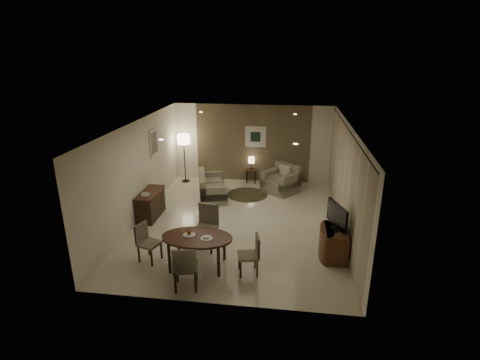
# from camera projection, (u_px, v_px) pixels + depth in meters

# --- Properties ---
(room_shell) EXTENTS (5.50, 7.00, 2.70)m
(room_shell) POSITION_uv_depth(u_px,v_px,m) (241.00, 171.00, 10.17)
(room_shell) COLOR beige
(room_shell) RESTS_ON ground
(taupe_accent) EXTENTS (3.96, 0.03, 2.70)m
(taupe_accent) POSITION_uv_depth(u_px,v_px,m) (253.00, 144.00, 13.05)
(taupe_accent) COLOR brown
(taupe_accent) RESTS_ON wall_back
(curtain_wall) EXTENTS (0.08, 6.70, 2.58)m
(curtain_wall) POSITION_uv_depth(u_px,v_px,m) (344.00, 181.00, 9.47)
(curtain_wall) COLOR beige
(curtain_wall) RESTS_ON wall_right
(curtain_rod) EXTENTS (0.03, 6.80, 0.03)m
(curtain_rod) POSITION_uv_depth(u_px,v_px,m) (349.00, 130.00, 9.03)
(curtain_rod) COLOR black
(curtain_rod) RESTS_ON wall_right
(art_back_frame) EXTENTS (0.72, 0.03, 0.72)m
(art_back_frame) POSITION_uv_depth(u_px,v_px,m) (256.00, 137.00, 12.93)
(art_back_frame) COLOR silver
(art_back_frame) RESTS_ON wall_back
(art_back_canvas) EXTENTS (0.34, 0.01, 0.34)m
(art_back_canvas) POSITION_uv_depth(u_px,v_px,m) (255.00, 137.00, 12.92)
(art_back_canvas) COLOR black
(art_back_canvas) RESTS_ON wall_back
(art_left_frame) EXTENTS (0.03, 0.60, 0.80)m
(art_left_frame) POSITION_uv_depth(u_px,v_px,m) (154.00, 143.00, 11.09)
(art_left_frame) COLOR silver
(art_left_frame) RESTS_ON wall_left
(art_left_canvas) EXTENTS (0.01, 0.46, 0.64)m
(art_left_canvas) POSITION_uv_depth(u_px,v_px,m) (154.00, 143.00, 11.09)
(art_left_canvas) COLOR gray
(art_left_canvas) RESTS_ON wall_left
(downlight_nl) EXTENTS (0.10, 0.10, 0.01)m
(downlight_nl) POSITION_uv_depth(u_px,v_px,m) (161.00, 140.00, 7.85)
(downlight_nl) COLOR white
(downlight_nl) RESTS_ON ceiling
(downlight_nr) EXTENTS (0.10, 0.10, 0.01)m
(downlight_nr) POSITION_uv_depth(u_px,v_px,m) (296.00, 144.00, 7.49)
(downlight_nr) COLOR white
(downlight_nr) RESTS_ON ceiling
(downlight_fl) EXTENTS (0.10, 0.10, 0.01)m
(downlight_fl) POSITION_uv_depth(u_px,v_px,m) (201.00, 112.00, 11.21)
(downlight_fl) COLOR white
(downlight_fl) RESTS_ON ceiling
(downlight_fr) EXTENTS (0.10, 0.10, 0.01)m
(downlight_fr) POSITION_uv_depth(u_px,v_px,m) (295.00, 114.00, 10.85)
(downlight_fr) COLOR white
(downlight_fr) RESTS_ON ceiling
(console_desk) EXTENTS (0.48, 1.20, 0.75)m
(console_desk) POSITION_uv_depth(u_px,v_px,m) (151.00, 205.00, 10.44)
(console_desk) COLOR #4F2219
(console_desk) RESTS_ON floor
(telephone) EXTENTS (0.20, 0.14, 0.09)m
(telephone) POSITION_uv_depth(u_px,v_px,m) (146.00, 194.00, 10.01)
(telephone) COLOR white
(telephone) RESTS_ON console_desk
(tv_cabinet) EXTENTS (0.48, 0.90, 0.70)m
(tv_cabinet) POSITION_uv_depth(u_px,v_px,m) (335.00, 243.00, 8.42)
(tv_cabinet) COLOR #5B2D1B
(tv_cabinet) RESTS_ON floor
(flat_tv) EXTENTS (0.36, 0.85, 0.60)m
(flat_tv) POSITION_uv_depth(u_px,v_px,m) (337.00, 216.00, 8.20)
(flat_tv) COLOR black
(flat_tv) RESTS_ON tv_cabinet
(dining_table) EXTENTS (1.52, 0.95, 0.71)m
(dining_table) POSITION_uv_depth(u_px,v_px,m) (198.00, 252.00, 8.06)
(dining_table) COLOR #4F2219
(dining_table) RESTS_ON floor
(chair_near) EXTENTS (0.55, 0.55, 0.97)m
(chair_near) POSITION_uv_depth(u_px,v_px,m) (185.00, 266.00, 7.30)
(chair_near) COLOR gray
(chair_near) RESTS_ON floor
(chair_far) EXTENTS (0.57, 0.57, 1.05)m
(chair_far) POSITION_uv_depth(u_px,v_px,m) (205.00, 228.00, 8.73)
(chair_far) COLOR gray
(chair_far) RESTS_ON floor
(chair_left) EXTENTS (0.53, 0.53, 0.87)m
(chair_left) POSITION_uv_depth(u_px,v_px,m) (149.00, 243.00, 8.25)
(chair_left) COLOR gray
(chair_left) RESTS_ON floor
(chair_right) EXTENTS (0.50, 0.50, 0.86)m
(chair_right) POSITION_uv_depth(u_px,v_px,m) (248.00, 255.00, 7.79)
(chair_right) COLOR gray
(chair_right) RESTS_ON floor
(plate_a) EXTENTS (0.26, 0.26, 0.02)m
(plate_a) POSITION_uv_depth(u_px,v_px,m) (189.00, 235.00, 8.01)
(plate_a) COLOR white
(plate_a) RESTS_ON dining_table
(plate_b) EXTENTS (0.26, 0.26, 0.02)m
(plate_b) POSITION_uv_depth(u_px,v_px,m) (207.00, 238.00, 7.86)
(plate_b) COLOR white
(plate_b) RESTS_ON dining_table
(fruit_apple) EXTENTS (0.09, 0.09, 0.09)m
(fruit_apple) POSITION_uv_depth(u_px,v_px,m) (189.00, 233.00, 7.99)
(fruit_apple) COLOR #A83613
(fruit_apple) RESTS_ON plate_a
(napkin) EXTENTS (0.12, 0.08, 0.03)m
(napkin) POSITION_uv_depth(u_px,v_px,m) (207.00, 237.00, 7.86)
(napkin) COLOR white
(napkin) RESTS_ON plate_b
(round_rug) EXTENTS (1.31, 1.31, 0.01)m
(round_rug) POSITION_uv_depth(u_px,v_px,m) (247.00, 195.00, 12.14)
(round_rug) COLOR #453C26
(round_rug) RESTS_ON floor
(sofa) EXTENTS (1.79, 1.21, 0.77)m
(sofa) POSITION_uv_depth(u_px,v_px,m) (212.00, 185.00, 11.87)
(sofa) COLOR gray
(sofa) RESTS_ON floor
(armchair) EXTENTS (1.36, 1.35, 0.88)m
(armchair) POSITION_uv_depth(u_px,v_px,m) (281.00, 179.00, 12.27)
(armchair) COLOR gray
(armchair) RESTS_ON floor
(side_table) EXTENTS (0.37, 0.37, 0.47)m
(side_table) POSITION_uv_depth(u_px,v_px,m) (251.00, 176.00, 13.21)
(side_table) COLOR black
(side_table) RESTS_ON floor
(table_lamp) EXTENTS (0.22, 0.22, 0.50)m
(table_lamp) POSITION_uv_depth(u_px,v_px,m) (251.00, 163.00, 13.04)
(table_lamp) COLOR #FFEAC1
(table_lamp) RESTS_ON side_table
(floor_lamp) EXTENTS (0.43, 0.43, 1.71)m
(floor_lamp) POSITION_uv_depth(u_px,v_px,m) (185.00, 158.00, 13.08)
(floor_lamp) COLOR #FFE5B7
(floor_lamp) RESTS_ON floor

